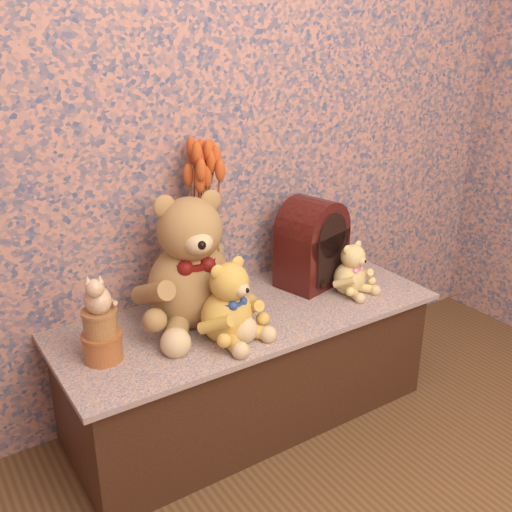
# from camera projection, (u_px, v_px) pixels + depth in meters

# --- Properties ---
(display_shelf) EXTENTS (1.41, 0.56, 0.45)m
(display_shelf) POSITION_uv_depth(u_px,v_px,m) (249.00, 365.00, 2.24)
(display_shelf) COLOR #3D507D
(display_shelf) RESTS_ON ground
(teddy_large) EXTENTS (0.48, 0.55, 0.51)m
(teddy_large) POSITION_uv_depth(u_px,v_px,m) (189.00, 253.00, 2.01)
(teddy_large) COLOR olive
(teddy_large) RESTS_ON display_shelf
(teddy_medium) EXTENTS (0.31, 0.34, 0.30)m
(teddy_medium) POSITION_uv_depth(u_px,v_px,m) (227.00, 296.00, 1.94)
(teddy_medium) COLOR gold
(teddy_medium) RESTS_ON display_shelf
(teddy_small) EXTENTS (0.21, 0.24, 0.22)m
(teddy_small) POSITION_uv_depth(u_px,v_px,m) (350.00, 265.00, 2.28)
(teddy_small) COLOR tan
(teddy_small) RESTS_ON display_shelf
(cathedral_radio) EXTENTS (0.30, 0.25, 0.36)m
(cathedral_radio) POSITION_uv_depth(u_px,v_px,m) (312.00, 242.00, 2.33)
(cathedral_radio) COLOR #340C09
(cathedral_radio) RESTS_ON display_shelf
(ceramic_vase) EXTENTS (0.17, 0.17, 0.22)m
(ceramic_vase) POSITION_uv_depth(u_px,v_px,m) (207.00, 275.00, 2.19)
(ceramic_vase) COLOR tan
(ceramic_vase) RESTS_ON display_shelf
(dried_stalks) EXTENTS (0.20, 0.20, 0.38)m
(dried_stalks) POSITION_uv_depth(u_px,v_px,m) (204.00, 197.00, 2.08)
(dried_stalks) COLOR #C84F20
(dried_stalks) RESTS_ON ceramic_vase
(biscuit_tin_lower) EXTENTS (0.15, 0.15, 0.09)m
(biscuit_tin_lower) POSITION_uv_depth(u_px,v_px,m) (103.00, 347.00, 1.85)
(biscuit_tin_lower) COLOR #B88736
(biscuit_tin_lower) RESTS_ON display_shelf
(biscuit_tin_upper) EXTENTS (0.13, 0.13, 0.08)m
(biscuit_tin_upper) POSITION_uv_depth(u_px,v_px,m) (100.00, 323.00, 1.81)
(biscuit_tin_upper) COLOR tan
(biscuit_tin_upper) RESTS_ON biscuit_tin_lower
(cat_figurine) EXTENTS (0.13, 0.14, 0.14)m
(cat_figurine) POSITION_uv_depth(u_px,v_px,m) (97.00, 291.00, 1.77)
(cat_figurine) COLOR silver
(cat_figurine) RESTS_ON biscuit_tin_upper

